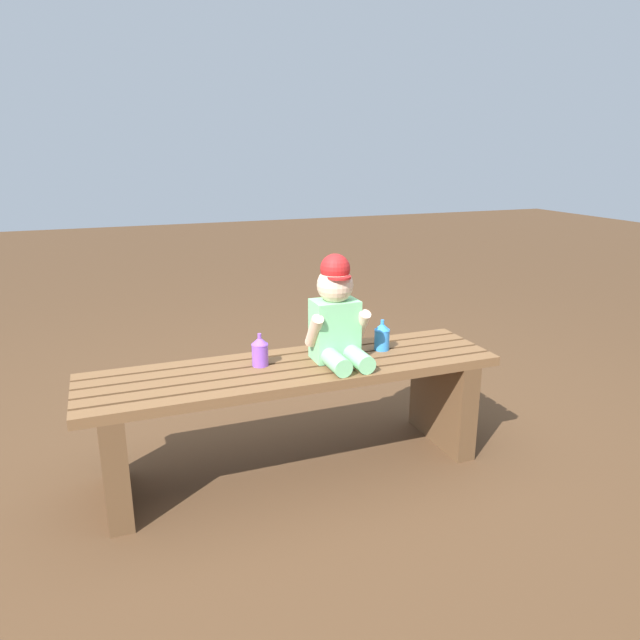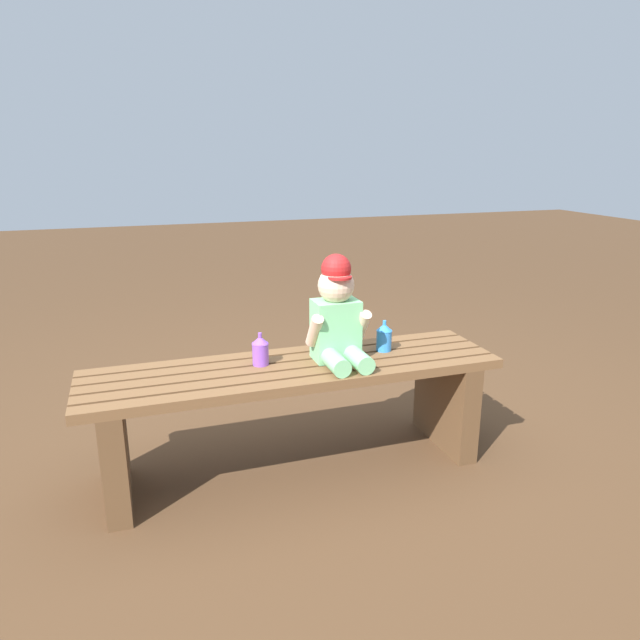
% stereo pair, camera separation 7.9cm
% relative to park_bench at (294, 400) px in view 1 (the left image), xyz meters
% --- Properties ---
extents(ground_plane, '(16.00, 16.00, 0.00)m').
position_rel_park_bench_xyz_m(ground_plane, '(0.00, 0.00, -0.29)').
color(ground_plane, '#4C331E').
extents(park_bench, '(1.55, 0.40, 0.43)m').
position_rel_park_bench_xyz_m(park_bench, '(0.00, 0.00, 0.00)').
color(park_bench, brown).
rests_on(park_bench, ground_plane).
extents(child_figure, '(0.23, 0.27, 0.40)m').
position_rel_park_bench_xyz_m(child_figure, '(0.17, -0.00, 0.32)').
color(child_figure, '#7FCC8C').
rests_on(child_figure, park_bench).
extents(sippy_cup_left, '(0.06, 0.06, 0.12)m').
position_rel_park_bench_xyz_m(sippy_cup_left, '(-0.12, 0.04, 0.20)').
color(sippy_cup_left, '#8C4CCC').
rests_on(sippy_cup_left, park_bench).
extents(sippy_cup_right, '(0.06, 0.06, 0.12)m').
position_rel_park_bench_xyz_m(sippy_cup_right, '(0.38, 0.04, 0.20)').
color(sippy_cup_right, '#338CE5').
rests_on(sippy_cup_right, park_bench).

